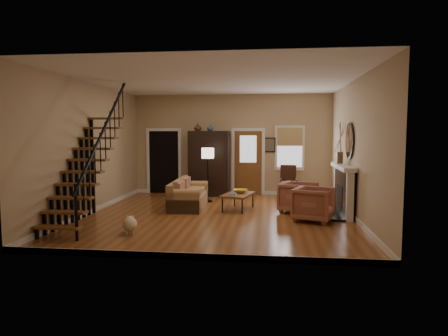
# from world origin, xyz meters

# --- Properties ---
(room) EXTENTS (7.00, 7.33, 3.30)m
(room) POSITION_xyz_m (-0.41, 1.76, 1.51)
(room) COLOR brown
(room) RESTS_ON ground
(staircase) EXTENTS (0.94, 2.80, 3.20)m
(staircase) POSITION_xyz_m (-2.78, -1.30, 1.60)
(staircase) COLOR brown
(staircase) RESTS_ON ground
(fireplace) EXTENTS (0.33, 1.95, 2.30)m
(fireplace) POSITION_xyz_m (3.13, 0.50, 0.74)
(fireplace) COLOR black
(fireplace) RESTS_ON ground
(armoire) EXTENTS (1.30, 0.60, 2.10)m
(armoire) POSITION_xyz_m (-0.70, 3.15, 1.05)
(armoire) COLOR black
(armoire) RESTS_ON ground
(vase_a) EXTENTS (0.24, 0.24, 0.25)m
(vase_a) POSITION_xyz_m (-1.05, 3.05, 2.22)
(vase_a) COLOR #4C2619
(vase_a) RESTS_ON armoire
(vase_b) EXTENTS (0.20, 0.20, 0.21)m
(vase_b) POSITION_xyz_m (-0.65, 3.05, 2.21)
(vase_b) COLOR #334C60
(vase_b) RESTS_ON armoire
(sofa) EXTENTS (0.91, 1.98, 0.73)m
(sofa) POSITION_xyz_m (-0.93, 0.94, 0.36)
(sofa) COLOR #9F7648
(sofa) RESTS_ON ground
(coffee_table) EXTENTS (0.91, 1.26, 0.44)m
(coffee_table) POSITION_xyz_m (0.43, 0.79, 0.22)
(coffee_table) COLOR brown
(coffee_table) RESTS_ON ground
(bowl) EXTENTS (0.39, 0.39, 0.10)m
(bowl) POSITION_xyz_m (0.48, 0.94, 0.48)
(bowl) COLOR gold
(bowl) RESTS_ON coffee_table
(books) EXTENTS (0.21, 0.28, 0.05)m
(books) POSITION_xyz_m (0.31, 0.49, 0.46)
(books) COLOR beige
(books) RESTS_ON coffee_table
(armchair_left) EXTENTS (1.10, 1.09, 0.79)m
(armchair_left) POSITION_xyz_m (2.28, -0.37, 0.40)
(armchair_left) COLOR maroon
(armchair_left) RESTS_ON ground
(armchair_right) EXTENTS (1.11, 1.10, 0.79)m
(armchair_right) POSITION_xyz_m (2.00, 0.62, 0.39)
(armchair_right) COLOR maroon
(armchair_right) RESTS_ON ground
(floor_lamp) EXTENTS (0.46, 0.46, 1.60)m
(floor_lamp) POSITION_xyz_m (-0.56, 1.92, 0.80)
(floor_lamp) COLOR black
(floor_lamp) RESTS_ON ground
(side_chair) EXTENTS (0.54, 0.54, 1.02)m
(side_chair) POSITION_xyz_m (1.85, 2.95, 0.51)
(side_chair) COLOR #381F12
(side_chair) RESTS_ON ground
(dog) EXTENTS (0.44, 0.56, 0.36)m
(dog) POSITION_xyz_m (-1.55, -1.99, 0.18)
(dog) COLOR beige
(dog) RESTS_ON ground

